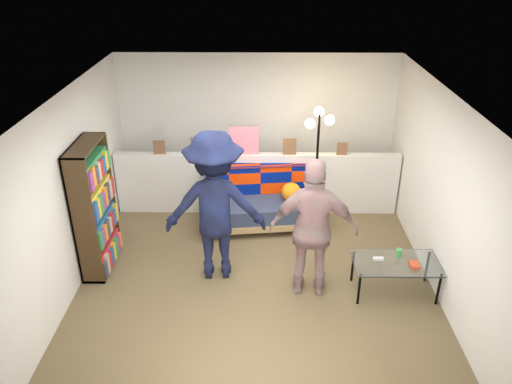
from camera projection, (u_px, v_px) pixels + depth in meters
ground at (256, 277)px, 6.54m from camera, size 5.00×5.00×0.00m
room_shell at (256, 145)px, 6.20m from camera, size 4.60×5.05×2.45m
half_wall_ledge at (257, 183)px, 7.92m from camera, size 4.45×0.15×1.00m
ledge_decor at (242, 144)px, 7.60m from camera, size 2.97×0.02×0.45m
futon_sofa at (263, 202)px, 7.64m from camera, size 1.91×1.07×0.78m
bookshelf at (95, 212)px, 6.43m from camera, size 0.29×0.87×1.75m
coffee_table at (397, 264)px, 6.08m from camera, size 1.06×0.59×0.55m
floor_lamp at (318, 143)px, 7.35m from camera, size 0.41×0.33×1.80m
person_left at (215, 207)px, 6.20m from camera, size 1.31×0.80×1.98m
person_right at (313, 229)px, 5.89m from camera, size 1.08×0.53×1.79m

